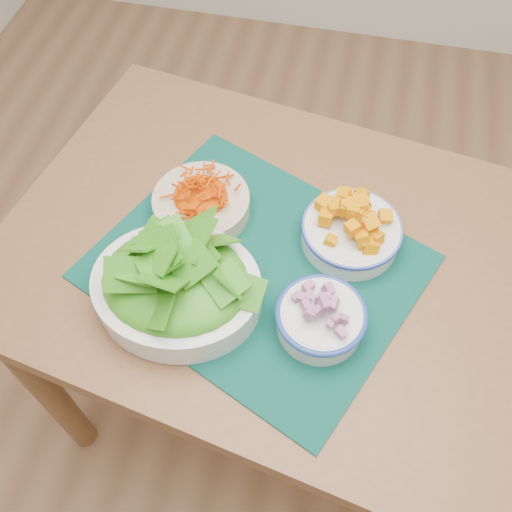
{
  "coord_description": "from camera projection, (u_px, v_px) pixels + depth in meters",
  "views": [
    {
      "loc": [
        -0.12,
        -0.32,
        1.58
      ],
      "look_at": [
        -0.23,
        0.2,
        0.78
      ],
      "focal_mm": 40.0,
      "sensor_mm": 36.0,
      "label": 1
    }
  ],
  "objects": [
    {
      "name": "squash_bowl",
      "position": [
        352.0,
        227.0,
        0.98
      ],
      "size": [
        0.18,
        0.18,
        0.09
      ],
      "rotation": [
        0.0,
        0.0,
        0.08
      ],
      "color": "silver",
      "rests_on": "placemat"
    },
    {
      "name": "table",
      "position": [
        295.0,
        290.0,
        1.09
      ],
      "size": [
        1.16,
        0.87,
        0.75
      ],
      "rotation": [
        0.0,
        0.0,
        -0.17
      ],
      "color": "brown",
      "rests_on": "ground"
    },
    {
      "name": "lettuce_bowl",
      "position": [
        175.0,
        280.0,
        0.89
      ],
      "size": [
        0.28,
        0.24,
        0.13
      ],
      "rotation": [
        0.0,
        0.0,
        0.02
      ],
      "color": "silver",
      "rests_on": "placemat"
    },
    {
      "name": "onion_bowl",
      "position": [
        321.0,
        316.0,
        0.88
      ],
      "size": [
        0.17,
        0.17,
        0.08
      ],
      "rotation": [
        0.0,
        0.0,
        0.29
      ],
      "color": "silver",
      "rests_on": "placemat"
    },
    {
      "name": "placemat",
      "position": [
        256.0,
        266.0,
        0.98
      ],
      "size": [
        0.64,
        0.59,
        0.0
      ],
      "primitive_type": "cube",
      "rotation": [
        0.0,
        0.0,
        -0.4
      ],
      "color": "#032B25",
      "rests_on": "table"
    },
    {
      "name": "carrot_bowl",
      "position": [
        201.0,
        199.0,
        1.02
      ],
      "size": [
        0.22,
        0.22,
        0.07
      ],
      "rotation": [
        0.0,
        0.0,
        0.28
      ],
      "color": "beige",
      "rests_on": "placemat"
    },
    {
      "name": "ground",
      "position": [
        327.0,
        504.0,
        1.47
      ],
      "size": [
        4.0,
        4.0,
        0.0
      ],
      "primitive_type": "plane",
      "color": "#966B48",
      "rests_on": "ground"
    }
  ]
}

